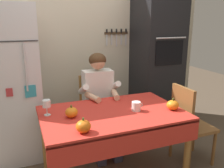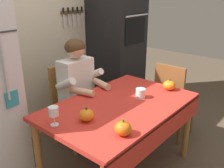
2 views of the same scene
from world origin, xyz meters
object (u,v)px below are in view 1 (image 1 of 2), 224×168
Objects in this scene: chair_behind_person at (95,107)px; pumpkin_medium at (83,126)px; chair_right_side at (188,122)px; pumpkin_large at (72,112)px; pumpkin_small at (173,105)px; seated_person at (100,95)px; coffee_mug at (136,106)px; refrigerator at (9,84)px; dining_table at (113,120)px; wall_oven at (157,61)px; wine_glass at (47,104)px.

chair_behind_person is 1.23m from pumpkin_medium.
pumpkin_large is (-1.31, 0.08, 0.28)m from chair_right_side.
chair_right_side is at bearing -44.90° from chair_behind_person.
pumpkin_large is at bearing -121.71° from chair_behind_person.
pumpkin_large is 1.02m from pumpkin_small.
seated_person is (-0.00, -0.19, 0.23)m from chair_behind_person.
pumpkin_large is (-0.64, 0.07, 0.00)m from coffee_mug.
chair_behind_person is 1.12m from pumpkin_small.
chair_behind_person is (1.01, -0.09, -0.39)m from refrigerator.
pumpkin_medium reaches higher than coffee_mug.
coffee_mug is (0.17, -0.64, 0.05)m from seated_person.
pumpkin_large is at bearing 93.61° from pumpkin_medium.
chair_right_side is 1.34m from pumpkin_large.
pumpkin_medium reaches higher than pumpkin_small.
pumpkin_large is 0.94× the size of pumpkin_medium.
pumpkin_large is (-0.41, 0.03, 0.13)m from dining_table.
pumpkin_large is at bearing 176.67° from chair_right_side.
wall_oven is 16.66× the size of pumpkin_medium.
dining_table is 0.63m from pumpkin_small.
wall_oven reaches higher than seated_person.
refrigerator is 1.51m from coffee_mug.
wall_oven is 1.13m from chair_behind_person.
refrigerator is at bearing 122.56° from pumpkin_large.
wine_glass reaches higher than pumpkin_medium.
refrigerator is 0.86× the size of wall_oven.
dining_table is 0.81m from chair_behind_person.
wall_oven is 16.81× the size of pumpkin_small.
wine_glass is (-0.68, -0.62, 0.34)m from chair_behind_person.
pumpkin_medium is 0.99m from pumpkin_small.
wall_oven is at bearing 66.89° from pumpkin_small.
pumpkin_small is (0.36, -0.11, 0.00)m from coffee_mug.
seated_person is 10.46× the size of pumpkin_large.
chair_behind_person is at bearing 135.10° from chair_right_side.
wall_oven is (2.00, 0.04, 0.15)m from refrigerator.
wine_glass is 1.25m from pumpkin_small.
wine_glass is (-1.52, 0.21, 0.34)m from chair_right_side.
seated_person is 0.67m from coffee_mug.
refrigerator reaches higher than pumpkin_large.
wall_oven reaches higher than refrigerator.
wall_oven is 1.73m from pumpkin_large.
refrigerator is at bearing 164.58° from seated_person.
chair_right_side is (-0.15, -0.97, -0.54)m from wall_oven.
seated_person is at bearing 50.57° from pumpkin_large.
pumpkin_large is at bearing 169.67° from pumpkin_small.
refrigerator is at bearing 115.27° from pumpkin_medium.
wine_glass is at bearing 164.73° from dining_table.
wall_oven reaches higher than pumpkin_small.
chair_behind_person is at bearing 119.39° from pumpkin_small.
chair_behind_person is (-0.99, -0.13, -0.54)m from wall_oven.
seated_person is 1.34× the size of chair_right_side.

